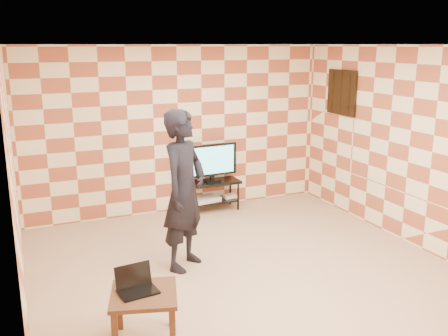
{
  "coord_description": "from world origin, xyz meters",
  "views": [
    {
      "loc": [
        -2.45,
        -5.15,
        2.7
      ],
      "look_at": [
        0.0,
        0.6,
        1.15
      ],
      "focal_mm": 40.0,
      "sensor_mm": 36.0,
      "label": 1
    }
  ],
  "objects_px": {
    "tv": "(212,161)",
    "person": "(184,190)",
    "side_table": "(144,301)",
    "tv_stand": "(212,189)"
  },
  "relations": [
    {
      "from": "person",
      "to": "side_table",
      "type": "bearing_deg",
      "value": -163.41
    },
    {
      "from": "tv",
      "to": "side_table",
      "type": "xyz_separation_m",
      "value": [
        -1.99,
        -3.3,
        -0.44
      ]
    },
    {
      "from": "tv_stand",
      "to": "person",
      "type": "relative_size",
      "value": 0.46
    },
    {
      "from": "tv_stand",
      "to": "person",
      "type": "height_order",
      "value": "person"
    },
    {
      "from": "side_table",
      "to": "person",
      "type": "xyz_separation_m",
      "value": [
        0.87,
        1.42,
        0.57
      ]
    },
    {
      "from": "tv",
      "to": "person",
      "type": "height_order",
      "value": "person"
    },
    {
      "from": "tv_stand",
      "to": "tv",
      "type": "xyz_separation_m",
      "value": [
        -0.0,
        -0.0,
        0.48
      ]
    },
    {
      "from": "tv_stand",
      "to": "person",
      "type": "xyz_separation_m",
      "value": [
        -1.12,
        -1.89,
        0.62
      ]
    },
    {
      "from": "tv",
      "to": "person",
      "type": "bearing_deg",
      "value": -120.59
    },
    {
      "from": "tv_stand",
      "to": "side_table",
      "type": "distance_m",
      "value": 3.86
    }
  ]
}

